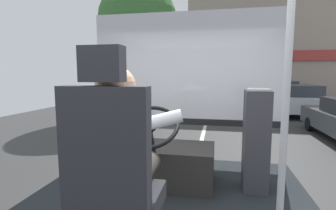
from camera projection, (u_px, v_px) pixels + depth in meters
ground at (207, 120)px, 10.56m from camera, size 18.00×44.00×0.06m
driver_seat at (114, 181)px, 1.44m from camera, size 0.48×0.48×1.28m
bus_driver at (121, 146)px, 1.53m from camera, size 0.72×0.60×0.77m
steering_console at (160, 162)px, 2.64m from camera, size 1.10×1.03×0.86m
handrail_pole at (287, 90)px, 1.52m from camera, size 0.04×0.04×2.09m
fare_box at (256, 140)px, 2.46m from camera, size 0.23×0.27×1.01m
windshield_panel at (186, 81)px, 3.35m from camera, size 2.50×0.08×1.48m
street_tree at (138, 21)px, 11.27m from camera, size 3.49×3.49×5.99m
shop_building at (281, 38)px, 16.83m from camera, size 12.08×4.38×8.58m
parked_car_silver at (296, 99)px, 11.93m from camera, size 1.93×4.16×1.39m
parked_car_blue at (279, 92)px, 16.21m from camera, size 1.95×4.27×1.47m
parked_car_white at (261, 87)px, 22.64m from camera, size 2.01×3.92×1.41m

